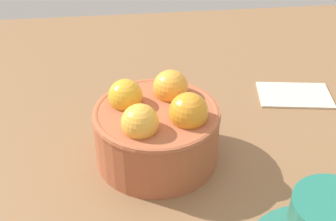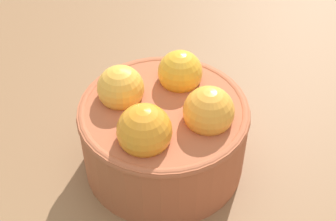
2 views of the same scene
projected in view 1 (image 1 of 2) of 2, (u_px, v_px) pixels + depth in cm
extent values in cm
cube|color=brown|center=(157.00, 166.00, 57.85)|extent=(142.87, 96.27, 3.23)
cylinder|color=#AD5938|center=(157.00, 135.00, 54.93)|extent=(15.21, 15.21, 7.16)
torus|color=#AD5938|center=(156.00, 113.00, 53.14)|extent=(15.41, 15.41, 1.00)
sphere|color=#F3AD3D|center=(140.00, 122.00, 49.28)|extent=(4.24, 4.24, 4.24)
sphere|color=orange|center=(189.00, 112.00, 50.96)|extent=(4.59, 4.59, 4.59)
sphere|color=#F19E34|center=(171.00, 87.00, 55.48)|extent=(4.41, 4.41, 4.41)
sphere|color=gold|center=(125.00, 96.00, 53.79)|extent=(4.18, 4.18, 4.18)
cube|color=beige|center=(295.00, 94.00, 68.84)|extent=(11.99, 8.77, 0.60)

